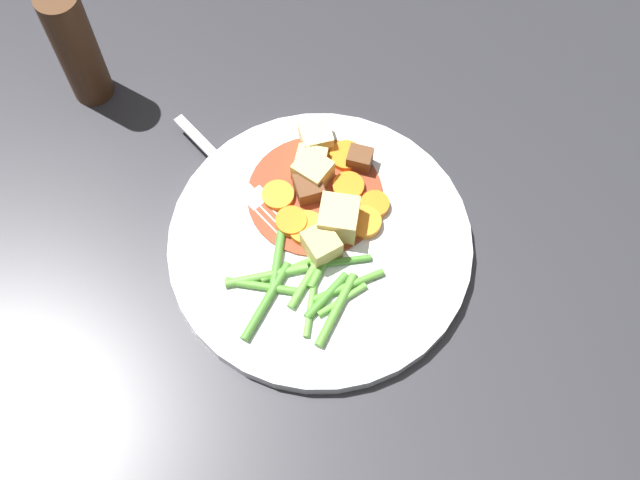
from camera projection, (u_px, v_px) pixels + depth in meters
The scene contains 32 objects.
ground_plane at pixel (320, 247), 0.75m from camera, with size 3.00×3.00×0.00m, color #2D2D33.
dinner_plate at pixel (320, 244), 0.74m from camera, with size 0.29×0.29×0.02m, color white.
stew_sauce at pixel (317, 195), 0.76m from camera, with size 0.13×0.13×0.00m, color #93381E.
carrot_slice_0 at pixel (346, 156), 0.77m from camera, with size 0.03×0.03×0.01m, color orange.
carrot_slice_1 at pixel (306, 229), 0.74m from camera, with size 0.03×0.03×0.01m, color orange.
carrot_slice_2 at pixel (291, 222), 0.74m from camera, with size 0.03×0.03×0.01m, color orange.
carrot_slice_3 at pixel (348, 187), 0.76m from camera, with size 0.03×0.03×0.01m, color orange.
carrot_slice_4 at pixel (278, 196), 0.75m from camera, with size 0.03×0.03×0.01m, color orange.
carrot_slice_5 at pixel (375, 205), 0.75m from camera, with size 0.03×0.03×0.01m, color orange.
carrot_slice_6 at pixel (364, 222), 0.74m from camera, with size 0.03×0.03×0.01m, color orange.
potato_chunk_0 at pixel (339, 219), 0.73m from camera, with size 0.04×0.04×0.03m, color #E5CC7A.
potato_chunk_1 at pixel (323, 245), 0.72m from camera, with size 0.03×0.03×0.03m, color #DBBC6B.
potato_chunk_2 at pixel (313, 161), 0.76m from camera, with size 0.03×0.02×0.02m, color #E5CC7A.
potato_chunk_3 at pixel (316, 137), 0.77m from camera, with size 0.03×0.03×0.02m, color #EAD68C.
potato_chunk_4 at pixel (316, 171), 0.75m from camera, with size 0.03×0.03×0.03m, color #E5CC7A.
meat_chunk_0 at pixel (360, 159), 0.76m from camera, with size 0.02×0.02×0.02m, color brown.
meat_chunk_1 at pixel (309, 188), 0.75m from camera, with size 0.03×0.03×0.02m, color brown.
green_bean_0 at pixel (262, 286), 0.71m from camera, with size 0.01×0.01×0.07m, color #599E38.
green_bean_1 at pixel (310, 274), 0.72m from camera, with size 0.01×0.01×0.07m, color #66AD42.
green_bean_2 at pixel (312, 299), 0.71m from camera, with size 0.01×0.01×0.07m, color #66AD42.
green_bean_3 at pixel (337, 310), 0.70m from camera, with size 0.01×0.01×0.07m, color #599E38.
green_bean_4 at pixel (341, 261), 0.72m from camera, with size 0.01×0.01×0.06m, color #4C8E33.
green_bean_5 at pixel (266, 275), 0.72m from camera, with size 0.01×0.01×0.08m, color #66AD42.
green_bean_6 at pixel (323, 264), 0.72m from camera, with size 0.01×0.01×0.05m, color #599E38.
green_bean_7 at pixel (329, 296), 0.71m from camera, with size 0.01×0.01×0.05m, color #4C8E33.
green_bean_8 at pixel (279, 250), 0.73m from camera, with size 0.01×0.01×0.08m, color #4C8E33.
green_bean_9 at pixel (267, 301), 0.71m from camera, with size 0.01×0.01×0.08m, color #4C8E33.
green_bean_10 at pixel (348, 286), 0.71m from camera, with size 0.01×0.01×0.07m, color #599E38.
green_bean_11 at pixel (342, 300), 0.71m from camera, with size 0.01×0.01×0.05m, color #66AD42.
green_bean_12 at pixel (287, 270), 0.72m from camera, with size 0.01×0.01×0.05m, color #599E38.
fork at pixel (237, 178), 0.76m from camera, with size 0.15×0.12×0.00m.
pepper_mill at pixel (76, 47), 0.77m from camera, with size 0.04×0.04×0.14m, color #4C2D19.
Camera 1 is at (-0.32, 0.03, 0.68)m, focal length 44.35 mm.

